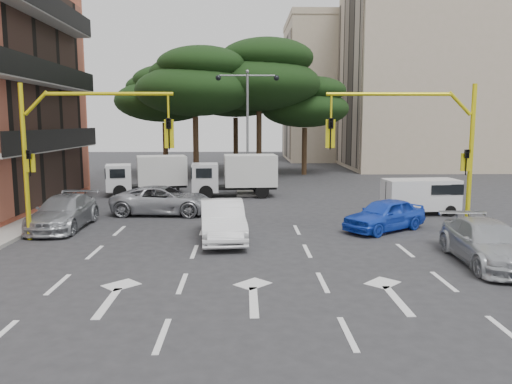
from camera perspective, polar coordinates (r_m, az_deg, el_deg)
ground at (r=17.79m, az=-0.58°, el=-6.80°), size 120.00×120.00×0.00m
median_strip at (r=33.50m, az=-0.96°, el=0.33°), size 1.40×6.00×0.15m
apartment_beige_near at (r=53.40m, az=21.39°, el=12.63°), size 20.20×12.15×18.70m
apartment_beige_far at (r=62.72m, az=10.98°, el=11.34°), size 16.20×12.15×16.70m
pine_left_near at (r=39.45m, az=-6.92°, el=12.39°), size 9.15×9.15×10.23m
pine_center at (r=41.35m, az=0.43°, el=13.21°), size 9.98×9.98×11.16m
pine_left_far at (r=43.74m, az=-10.39°, el=10.97°), size 8.32×8.32×9.30m
pine_right at (r=43.51m, az=5.70°, el=10.16°), size 7.49×7.49×8.37m
pine_back at (r=46.26m, az=-2.30°, el=11.79°), size 9.15×9.15×10.23m
signal_mast_right at (r=20.45m, az=18.85°, el=5.72°), size 5.79×0.37×6.00m
signal_mast_left at (r=20.30m, az=-20.37°, el=5.64°), size 5.79×0.37×6.00m
street_lamp_center at (r=33.21m, az=-0.98°, el=9.52°), size 4.16×0.36×7.77m
car_white_hatch at (r=19.37m, az=-3.86°, el=-3.27°), size 2.06×4.78×1.53m
car_blue_compact at (r=21.70m, az=14.49°, el=-2.53°), size 4.16×3.58×1.35m
car_silver_wagon at (r=22.98m, az=-21.12°, el=-2.17°), size 2.02×4.87×1.41m
car_silver_cross_a at (r=25.13m, az=-10.50°, el=-0.93°), size 5.23×2.71×1.41m
car_silver_parked at (r=17.77m, az=24.94°, el=-5.30°), size 2.18×4.84×1.38m
van_white at (r=25.99m, az=18.28°, el=-0.49°), size 3.69×1.91×1.79m
box_truck_a at (r=31.96m, az=-12.31°, el=1.85°), size 5.32×3.17×2.45m
box_truck_b at (r=30.56m, az=-2.42°, el=1.86°), size 5.36×2.56×2.57m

